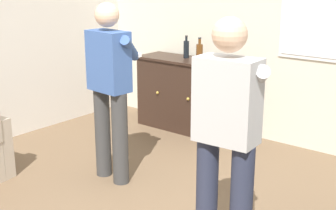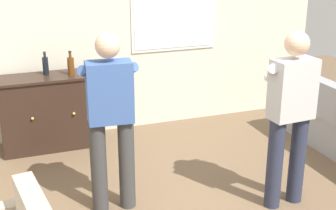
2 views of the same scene
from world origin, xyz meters
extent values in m
cube|color=beige|center=(0.00, 2.66, 1.40)|extent=(5.20, 0.12, 2.80)
cube|color=silver|center=(0.52, 2.60, 1.51)|extent=(1.17, 0.02, 0.97)
cube|color=white|center=(0.52, 2.59, 1.51)|extent=(1.09, 0.03, 0.89)
cube|color=gray|center=(2.08, 1.70, 0.32)|extent=(0.55, 0.18, 0.64)
cube|color=orange|center=(2.00, 1.37, 0.60)|extent=(0.22, 0.42, 0.36)
cube|color=black|center=(-1.18, 2.30, 0.44)|extent=(1.18, 0.44, 0.87)
cube|color=black|center=(-1.18, 2.30, 0.89)|extent=(1.22, 0.48, 0.03)
sphere|color=#B79338|center=(-1.41, 2.06, 0.48)|extent=(0.04, 0.04, 0.04)
sphere|color=#B79338|center=(-0.94, 2.06, 0.48)|extent=(0.04, 0.04, 0.04)
cylinder|color=black|center=(-1.19, 2.36, 1.01)|extent=(0.07, 0.07, 0.21)
cylinder|color=black|center=(-1.19, 2.36, 1.14)|extent=(0.03, 0.03, 0.05)
cylinder|color=#262626|center=(-1.19, 2.36, 1.17)|extent=(0.03, 0.03, 0.02)
cylinder|color=#593314|center=(-0.91, 2.24, 1.01)|extent=(0.08, 0.08, 0.21)
cylinder|color=#593314|center=(-0.91, 2.24, 1.15)|extent=(0.03, 0.03, 0.06)
cylinder|color=#262626|center=(-0.91, 2.24, 1.19)|extent=(0.04, 0.04, 0.02)
cylinder|color=#383838|center=(-0.94, 0.68, 0.44)|extent=(0.15, 0.15, 0.88)
cylinder|color=#383838|center=(-0.68, 0.65, 0.44)|extent=(0.15, 0.15, 0.88)
cube|color=#385693|center=(-0.81, 0.66, 1.16)|extent=(0.42, 0.26, 0.55)
sphere|color=#D8AD8C|center=(-0.81, 0.66, 1.57)|extent=(0.22, 0.22, 0.22)
cylinder|color=#385693|center=(-0.91, 0.84, 1.27)|extent=(0.36, 0.39, 0.29)
cylinder|color=#385693|center=(-0.68, 0.81, 1.27)|extent=(0.30, 0.42, 0.29)
cube|color=white|center=(-0.78, 0.98, 1.18)|extent=(0.15, 0.05, 0.04)
cylinder|color=#282D42|center=(0.62, 0.18, 0.44)|extent=(0.15, 0.15, 0.88)
cylinder|color=#282D42|center=(0.87, 0.19, 0.44)|extent=(0.15, 0.15, 0.88)
cube|color=#B7B7B7|center=(0.74, 0.19, 1.16)|extent=(0.41, 0.25, 0.55)
sphere|color=#D8AD8C|center=(0.74, 0.19, 1.57)|extent=(0.22, 0.22, 0.22)
cylinder|color=#B7B7B7|center=(0.62, 0.34, 1.27)|extent=(0.31, 0.42, 0.29)
cylinder|color=#B7B7B7|center=(0.85, 0.35, 1.27)|extent=(0.35, 0.39, 0.29)
cube|color=white|center=(0.72, 0.51, 1.18)|extent=(0.15, 0.05, 0.04)
camera|label=1|loc=(2.23, -2.26, 1.94)|focal=50.00mm
camera|label=2|loc=(-1.67, -3.17, 2.40)|focal=50.00mm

